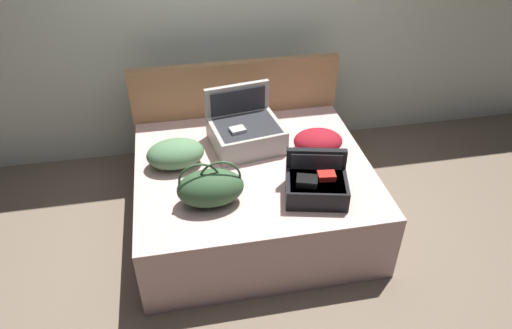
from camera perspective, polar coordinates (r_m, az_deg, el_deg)
ground_plane at (r=3.74m, az=0.82°, el=-10.85°), size 12.00×12.00×0.00m
back_wall at (r=4.41m, az=-3.49°, el=17.18°), size 8.00×0.10×2.60m
bed at (r=3.83m, az=-0.34°, el=-3.61°), size 1.80×1.59×0.57m
headboard at (r=4.36m, az=-2.37°, el=5.84°), size 1.84×0.08×1.06m
hard_case_large at (r=3.82m, az=-1.26°, el=4.01°), size 0.61×0.56×0.44m
hard_case_medium at (r=3.33m, az=7.29°, el=-2.41°), size 0.49×0.43×0.30m
duffel_bag at (r=3.24m, az=-5.52°, el=-2.78°), size 0.46×0.29×0.35m
pillow_near_headboard at (r=3.81m, az=7.49°, el=2.81°), size 0.42×0.34×0.18m
pillow_center_head at (r=3.65m, az=-9.70°, el=1.30°), size 0.46×0.33×0.21m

